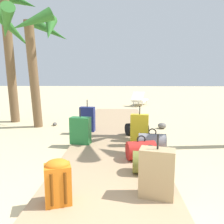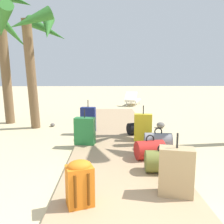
{
  "view_description": "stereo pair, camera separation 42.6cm",
  "coord_description": "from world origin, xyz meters",
  "views": [
    {
      "loc": [
        0.17,
        -1.74,
        1.58
      ],
      "look_at": [
        -0.09,
        4.76,
        0.55
      ],
      "focal_mm": 36.7,
      "sensor_mm": 36.0,
      "label": 1
    },
    {
      "loc": [
        -0.26,
        -1.74,
        1.58
      ],
      "look_at": [
        -0.09,
        4.76,
        0.55
      ],
      "focal_mm": 36.7,
      "sensor_mm": 36.0,
      "label": 2
    }
  ],
  "objects": [
    {
      "name": "ground_plane",
      "position": [
        0.0,
        3.46,
        0.0
      ],
      "size": [
        60.0,
        60.0,
        0.0
      ],
      "primitive_type": "plane",
      "color": "#CCB789"
    },
    {
      "name": "duffel_bag_black",
      "position": [
        0.58,
        4.05,
        0.23
      ],
      "size": [
        0.63,
        0.47,
        0.41
      ],
      "color": "black",
      "rests_on": "boardwalk"
    },
    {
      "name": "rock_left_mid",
      "position": [
        -1.95,
        5.36,
        0.05
      ],
      "size": [
        0.14,
        0.19,
        0.11
      ],
      "primitive_type": "ellipsoid",
      "rotation": [
        0.0,
        0.0,
        1.6
      ],
      "color": "#5B5651",
      "rests_on": "ground"
    },
    {
      "name": "rock_right_near",
      "position": [
        1.41,
        5.07,
        0.09
      ],
      "size": [
        0.28,
        0.27,
        0.18
      ],
      "primitive_type": "ellipsoid",
      "rotation": [
        0.0,
        0.0,
        1.43
      ],
      "color": "slate",
      "rests_on": "ground"
    },
    {
      "name": "lounge_chair",
      "position": [
        1.18,
        10.51,
        0.33
      ],
      "size": [
        1.06,
        1.67,
        0.77
      ],
      "color": "white",
      "rests_on": "ground"
    },
    {
      "name": "suitcase_tan",
      "position": [
        0.62,
        0.96,
        0.39
      ],
      "size": [
        0.47,
        0.32,
        0.81
      ],
      "color": "tan",
      "rests_on": "boardwalk"
    },
    {
      "name": "duffel_bag_red",
      "position": [
        0.53,
        2.25,
        0.25
      ],
      "size": [
        0.57,
        0.44,
        0.45
      ],
      "color": "red",
      "rests_on": "boardwalk"
    },
    {
      "name": "backpack_orange",
      "position": [
        -0.57,
        0.75,
        0.37
      ],
      "size": [
        0.36,
        0.32,
        0.55
      ],
      "color": "orange",
      "rests_on": "boardwalk"
    },
    {
      "name": "palm_tree_far_left",
      "position": [
        -2.48,
        5.09,
        2.68
      ],
      "size": [
        2.27,
        2.18,
        3.55
      ],
      "color": "brown",
      "rests_on": "ground"
    },
    {
      "name": "duffel_bag_olive",
      "position": [
        0.62,
        1.66,
        0.25
      ],
      "size": [
        0.55,
        0.38,
        0.46
      ],
      "color": "olive",
      "rests_on": "boardwalk"
    },
    {
      "name": "palm_tree_near_left",
      "position": [
        -3.5,
        5.86,
        3.4
      ],
      "size": [
        1.89,
        1.91,
        4.48
      ],
      "color": "brown",
      "rests_on": "ground"
    },
    {
      "name": "boardwalk",
      "position": [
        0.0,
        4.33,
        0.04
      ],
      "size": [
        1.87,
        8.66,
        0.08
      ],
      "primitive_type": "cube",
      "color": "tan",
      "rests_on": "ground"
    },
    {
      "name": "suitcase_yellow",
      "position": [
        0.6,
        3.43,
        0.4
      ],
      "size": [
        0.43,
        0.23,
        0.83
      ],
      "color": "gold",
      "rests_on": "boardwalk"
    },
    {
      "name": "suitcase_navy",
      "position": [
        -0.74,
        4.35,
        0.41
      ],
      "size": [
        0.42,
        0.26,
        0.86
      ],
      "color": "navy",
      "rests_on": "boardwalk"
    },
    {
      "name": "suitcase_green",
      "position": [
        -0.73,
        3.19,
        0.38
      ],
      "size": [
        0.47,
        0.3,
        0.79
      ],
      "color": "#237538",
      "rests_on": "boardwalk"
    },
    {
      "name": "duffel_bag_grey",
      "position": [
        0.8,
        2.77,
        0.25
      ],
      "size": [
        0.58,
        0.39,
        0.46
      ],
      "color": "slate",
      "rests_on": "boardwalk"
    }
  ]
}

